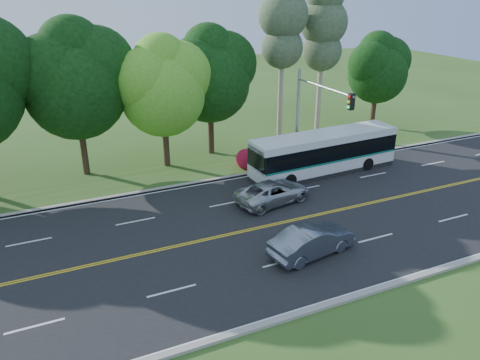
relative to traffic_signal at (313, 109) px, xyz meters
name	(u,v)px	position (x,y,z in m)	size (l,w,h in m)	color
ground	(260,228)	(-6.49, -5.40, -4.67)	(120.00, 120.00, 0.00)	#35521B
road	(260,228)	(-6.49, -5.40, -4.66)	(60.00, 14.00, 0.02)	black
curb_north	(212,180)	(-6.49, 1.75, -4.60)	(60.00, 0.30, 0.15)	#9D968E
curb_south	(337,302)	(-6.49, -12.55, -4.60)	(60.00, 0.30, 0.15)	#9D968E
grass_verge	(203,171)	(-6.49, 3.60, -4.62)	(60.00, 4.00, 0.10)	#35521B
lane_markings	(258,228)	(-6.59, -5.40, -4.65)	(57.60, 13.82, 0.00)	gold
tree_row	(111,74)	(-11.65, 6.73, 2.06)	(44.70, 9.10, 13.84)	black
bougainvillea_hedge	(298,152)	(0.69, 2.75, -3.95)	(9.50, 2.25, 1.50)	#A90E3C
traffic_signal	(313,109)	(0.00, 0.00, 0.00)	(0.42, 6.10, 7.00)	#999BA1
transit_bus	(324,153)	(1.13, -0.02, -3.25)	(10.94, 2.90, 2.83)	silver
sedan	(312,241)	(-5.40, -8.84, -3.91)	(1.56, 4.48, 1.48)	slate
suv	(273,192)	(-4.35, -2.85, -3.99)	(2.19, 4.74, 1.32)	silver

